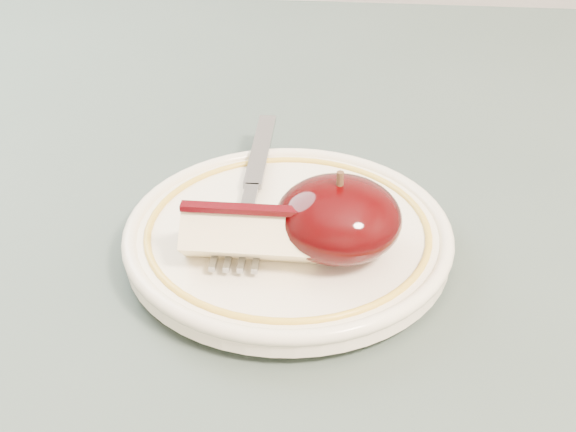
# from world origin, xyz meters

# --- Properties ---
(table) EXTENTS (0.90, 0.90, 0.75)m
(table) POSITION_xyz_m (0.00, 0.00, 0.66)
(table) COLOR brown
(table) RESTS_ON ground
(plate) EXTENTS (0.20, 0.20, 0.02)m
(plate) POSITION_xyz_m (0.00, -0.02, 0.76)
(plate) COLOR #F1E4CA
(plate) RESTS_ON table
(apple_half) EXTENTS (0.07, 0.07, 0.05)m
(apple_half) POSITION_xyz_m (0.03, -0.04, 0.79)
(apple_half) COLOR black
(apple_half) RESTS_ON plate
(apple_wedge) EXTENTS (0.08, 0.03, 0.04)m
(apple_wedge) POSITION_xyz_m (-0.02, -0.05, 0.79)
(apple_wedge) COLOR #FAEAB8
(apple_wedge) RESTS_ON plate
(fork) EXTENTS (0.03, 0.19, 0.00)m
(fork) POSITION_xyz_m (-0.02, 0.02, 0.77)
(fork) COLOR gray
(fork) RESTS_ON plate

